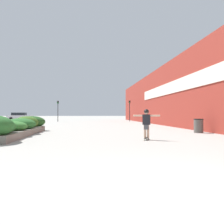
% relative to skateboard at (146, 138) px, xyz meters
% --- Properties ---
extents(ground_plane, '(300.00, 300.00, 0.00)m').
position_rel_skateboard_xyz_m(ground_plane, '(-1.69, -7.46, -0.07)').
color(ground_plane, '#A3A099').
extents(building_wall_right, '(0.67, 49.57, 6.91)m').
position_rel_skateboard_xyz_m(building_wall_right, '(5.81, 14.21, 3.39)').
color(building_wall_right, maroon).
rests_on(building_wall_right, ground_plane).
extents(planter_box, '(2.01, 8.96, 1.25)m').
position_rel_skateboard_xyz_m(planter_box, '(-7.31, 2.95, 0.48)').
color(planter_box, slate).
rests_on(planter_box, ground_plane).
extents(skateboard, '(0.45, 0.76, 0.10)m').
position_rel_skateboard_xyz_m(skateboard, '(0.00, 0.00, 0.00)').
color(skateboard, black).
rests_on(skateboard, ground_plane).
extents(skateboarder, '(1.28, 0.61, 1.45)m').
position_rel_skateboard_xyz_m(skateboarder, '(-0.00, -0.00, 0.90)').
color(skateboarder, tan).
rests_on(skateboarder, skateboard).
extents(trash_bin, '(0.66, 0.66, 0.97)m').
position_rel_skateboard_xyz_m(trash_bin, '(4.67, 3.66, 0.41)').
color(trash_bin, '#514C47').
rests_on(trash_bin, ground_plane).
extents(car_leftmost, '(3.87, 1.84, 1.60)m').
position_rel_skateboard_xyz_m(car_leftmost, '(15.50, 32.55, 0.76)').
color(car_leftmost, black).
rests_on(car_leftmost, ground_plane).
extents(car_center_left, '(4.70, 1.91, 1.59)m').
position_rel_skateboard_xyz_m(car_center_left, '(-16.68, 34.55, 0.76)').
color(car_center_left, '#BCBCC1').
rests_on(car_center_left, ground_plane).
extents(traffic_light_left, '(0.28, 0.30, 3.54)m').
position_rel_skateboard_xyz_m(traffic_light_left, '(-8.17, 27.03, 2.34)').
color(traffic_light_left, black).
rests_on(traffic_light_left, ground_plane).
extents(traffic_light_right, '(0.28, 0.30, 3.71)m').
position_rel_skateboard_xyz_m(traffic_light_right, '(4.20, 27.06, 2.44)').
color(traffic_light_right, black).
rests_on(traffic_light_right, ground_plane).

